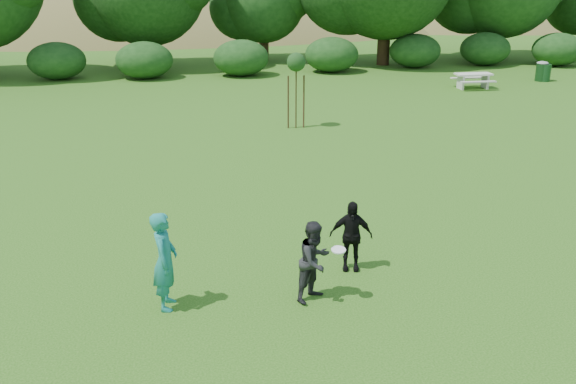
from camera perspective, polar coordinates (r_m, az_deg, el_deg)
name	(u,v)px	position (r m, az deg, el deg)	size (l,w,h in m)	color
ground	(313,300)	(12.28, 2.28, -9.56)	(120.00, 120.00, 0.00)	#19470C
player_teal	(165,261)	(11.84, -10.89, -6.02)	(0.68, 0.45, 1.86)	#1B7A73
player_grey	(315,261)	(11.97, 2.40, -6.14)	(0.76, 0.59, 1.56)	black
player_black	(351,236)	(13.17, 5.61, -3.89)	(0.88, 0.36, 1.49)	black
trash_can_near	(545,73)	(37.18, 21.86, 9.82)	(0.60, 0.60, 0.90)	#163E1D
frisbee	(339,250)	(11.81, 4.51, -5.15)	(0.27, 0.27, 0.06)	white
sapling	(296,64)	(24.26, 0.73, 11.29)	(0.70, 0.70, 2.85)	#372315
picnic_table	(473,78)	(33.79, 16.14, 9.69)	(1.80, 1.48, 0.76)	beige
trash_can_lidded	(542,71)	(37.15, 21.62, 9.98)	(0.60, 0.60, 1.05)	#143717
hillside	(199,115)	(80.97, -7.91, 6.80)	(150.00, 72.00, 52.00)	olive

